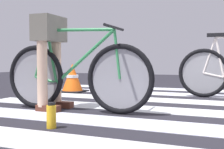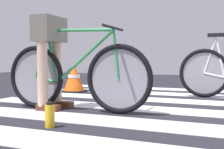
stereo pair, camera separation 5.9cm
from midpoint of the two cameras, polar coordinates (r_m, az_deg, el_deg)
name	(u,v)px [view 2 (the right image)]	position (r m, az deg, el deg)	size (l,w,h in m)	color
ground	(195,105)	(3.82, 16.40, -5.69)	(18.00, 14.00, 0.02)	black
crosswalk_markings	(195,106)	(3.60, 16.28, -6.03)	(5.42, 4.24, 0.00)	silver
bicycle_1_of_2	(75,75)	(3.18, -6.85, -0.15)	(1.74, 0.52, 0.93)	black
cyclist_1_of_2	(50,49)	(3.33, -11.57, 4.81)	(0.32, 0.41, 1.03)	beige
water_bottle	(50,115)	(2.44, -11.45, -7.87)	(0.08, 0.08, 0.21)	gold
traffic_cone	(74,78)	(5.09, -7.14, -0.77)	(0.43, 0.43, 0.49)	black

